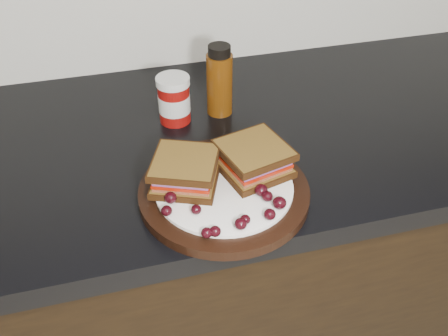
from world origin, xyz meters
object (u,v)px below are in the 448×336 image
(plate, at_px, (224,192))
(condiment_jar, at_px, (174,100))
(oil_bottle, at_px, (219,80))
(sandwich_left, at_px, (185,171))

(plate, relative_size, condiment_jar, 2.92)
(condiment_jar, distance_m, oil_bottle, 0.10)
(sandwich_left, xyz_separation_m, oil_bottle, (0.12, 0.23, 0.03))
(plate, bearing_deg, sandwich_left, 157.90)
(condiment_jar, relative_size, oil_bottle, 0.66)
(condiment_jar, bearing_deg, sandwich_left, -95.76)
(plate, distance_m, sandwich_left, 0.07)
(sandwich_left, relative_size, condiment_jar, 1.07)
(plate, xyz_separation_m, sandwich_left, (-0.06, 0.02, 0.04))
(sandwich_left, bearing_deg, condiment_jar, 106.40)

